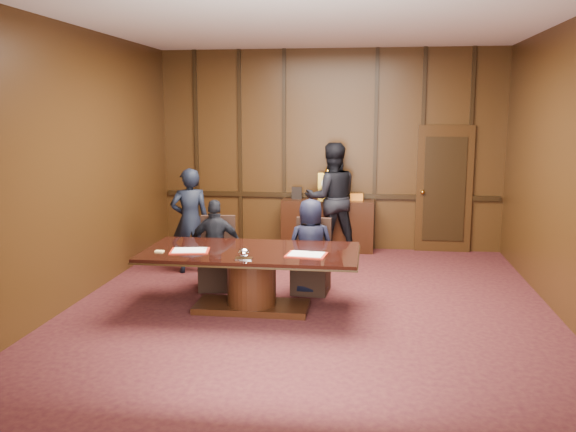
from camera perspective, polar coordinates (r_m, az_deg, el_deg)
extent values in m
plane|color=black|center=(7.70, 2.00, -8.65)|extent=(7.00, 7.00, 0.00)
plane|color=silver|center=(7.38, 2.17, 18.08)|extent=(7.00, 7.00, 0.00)
cube|color=black|center=(10.81, 3.89, 6.15)|extent=(6.00, 0.04, 3.50)
cube|color=black|center=(3.90, -2.93, -0.39)|extent=(6.00, 0.04, 3.50)
cube|color=black|center=(8.19, -19.38, 4.44)|extent=(0.04, 7.00, 3.50)
cube|color=black|center=(7.65, 25.09, 3.73)|extent=(0.04, 7.00, 3.50)
cube|color=black|center=(10.86, 3.83, 1.93)|extent=(5.90, 0.05, 0.08)
cube|color=black|center=(10.89, 14.41, 2.45)|extent=(0.95, 0.06, 2.20)
sphere|color=gold|center=(10.79, 12.49, 2.20)|extent=(0.08, 0.08, 0.08)
cube|color=black|center=(10.74, 3.73, -0.87)|extent=(1.60, 0.45, 0.90)
cube|color=black|center=(10.89, 0.02, -2.95)|extent=(0.12, 0.40, 0.06)
cube|color=black|center=(10.80, 7.41, -3.14)|extent=(0.12, 0.40, 0.06)
cube|color=gold|center=(10.63, 3.77, 2.79)|extent=(0.34, 0.18, 0.48)
cylinder|color=white|center=(10.53, 3.73, 3.05)|extent=(0.22, 0.03, 0.22)
cone|color=gold|center=(10.60, 3.79, 4.50)|extent=(0.14, 0.14, 0.16)
cube|color=black|center=(10.72, 0.83, 2.16)|extent=(0.18, 0.04, 0.22)
cube|color=orange|center=(10.65, 6.45, 1.78)|extent=(0.22, 0.12, 0.12)
cube|color=black|center=(7.65, -3.39, -8.47)|extent=(1.40, 0.60, 0.08)
cylinder|color=black|center=(7.55, -3.42, -5.95)|extent=(0.60, 0.60, 0.62)
cube|color=black|center=(7.47, -3.44, -3.58)|extent=(2.62, 1.32, 0.02)
cube|color=black|center=(7.46, -3.45, -3.43)|extent=(2.60, 1.30, 0.06)
cube|color=#AA1E0F|center=(7.48, -9.18, -3.23)|extent=(0.51, 0.40, 0.01)
cube|color=white|center=(7.48, -9.18, -3.17)|extent=(0.44, 0.34, 0.01)
cube|color=#AA1E0F|center=(7.19, 1.73, -3.64)|extent=(0.49, 0.38, 0.01)
cube|color=white|center=(7.19, 1.73, -3.57)|extent=(0.43, 0.32, 0.01)
cube|color=white|center=(7.03, -4.15, -3.98)|extent=(0.20, 0.14, 0.01)
ellipsoid|color=white|center=(7.01, -4.16, -3.52)|extent=(0.13, 0.13, 0.10)
cube|color=#FFD67C|center=(7.51, -11.93, -3.25)|extent=(0.10, 0.08, 0.01)
cube|color=black|center=(8.53, -6.62, -5.25)|extent=(0.54, 0.54, 0.46)
cube|color=black|center=(8.62, -6.54, -1.74)|extent=(0.48, 0.13, 0.55)
cylinder|color=black|center=(8.42, -8.27, -6.29)|extent=(0.04, 0.04, 0.23)
cylinder|color=black|center=(8.70, -5.00, -5.71)|extent=(0.04, 0.04, 0.23)
cube|color=black|center=(8.31, 2.14, -5.60)|extent=(0.52, 0.52, 0.46)
cube|color=black|center=(8.40, 2.42, -2.00)|extent=(0.48, 0.10, 0.55)
cylinder|color=black|center=(8.17, 0.60, -6.70)|extent=(0.04, 0.04, 0.23)
cylinder|color=black|center=(8.52, 3.61, -6.03)|extent=(0.04, 0.04, 0.23)
imported|color=black|center=(8.39, -6.76, -2.73)|extent=(0.76, 0.38, 1.25)
imported|color=black|center=(8.16, 2.13, -2.87)|extent=(0.72, 0.56, 1.29)
imported|color=black|center=(9.33, -9.15, -0.43)|extent=(0.68, 0.57, 1.59)
imported|color=black|center=(10.49, 4.11, 1.67)|extent=(1.08, 0.94, 1.91)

